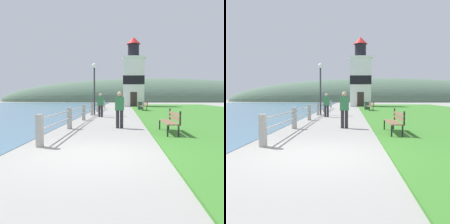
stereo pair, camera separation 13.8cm
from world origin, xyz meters
TOP-DOWN VIEW (x-y plane):
  - ground_plane at (0.00, 0.00)m, footprint 160.00×160.00m
  - grass_verge at (7.77, 14.51)m, footprint 12.00×43.53m
  - seawall_railing at (-1.67, 12.83)m, footprint 0.18×23.85m
  - park_bench_near at (2.52, 3.54)m, footprint 0.47×1.95m
  - park_bench_midway at (2.70, 18.34)m, footprint 0.68×1.93m
  - lighthouse at (2.09, 29.21)m, footprint 3.29×3.29m
  - person_strolling at (-0.87, 11.27)m, footprint 0.43×0.27m
  - person_by_railing at (0.55, 5.25)m, footprint 0.40×0.22m
  - trash_bin at (2.44, 20.17)m, footprint 0.54×0.54m
  - lamp_post at (-1.52, 13.19)m, footprint 0.36×0.36m
  - distant_hillside at (8.00, 59.02)m, footprint 80.00×16.00m

SIDE VIEW (x-z plane):
  - ground_plane at x=0.00m, z-range 0.00..0.00m
  - distant_hillside at x=8.00m, z-range -6.00..6.00m
  - grass_verge at x=7.77m, z-range 0.00..0.06m
  - trash_bin at x=2.44m, z-range 0.00..0.84m
  - park_bench_midway at x=2.70m, z-range 0.07..1.01m
  - park_bench_near at x=2.52m, z-range 0.07..1.01m
  - seawall_railing at x=-1.67m, z-range 0.07..1.01m
  - person_strolling at x=-0.87m, z-range 0.07..1.72m
  - person_by_railing at x=0.55m, z-range 0.07..1.72m
  - lamp_post at x=-1.52m, z-range 0.76..4.72m
  - lighthouse at x=2.09m, z-range -0.79..8.84m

